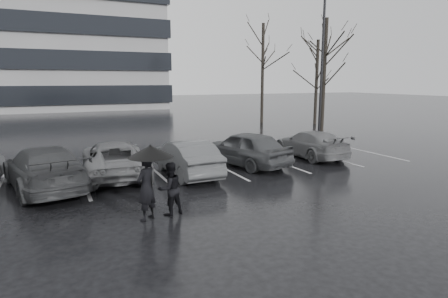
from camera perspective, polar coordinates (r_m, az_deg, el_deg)
name	(u,v)px	position (r m, az deg, el deg)	size (l,w,h in m)	color
ground	(235,183)	(13.70, 1.75, -5.22)	(160.00, 160.00, 0.00)	black
car_main	(245,148)	(16.41, 3.20, 0.13)	(1.81, 4.49, 1.53)	black
car_west_a	(187,158)	(14.78, -5.71, -1.31)	(1.48, 4.24, 1.40)	#2D2D30
car_west_b	(114,159)	(15.05, -16.39, -1.49)	(2.31, 5.00, 1.39)	#4A4A4C
car_west_c	(44,168)	(14.17, -25.73, -2.64)	(2.08, 5.13, 1.49)	black
car_east	(310,144)	(18.68, 12.98, 0.77)	(1.81, 4.46, 1.29)	#4A4A4C
pedestrian_left	(146,188)	(10.18, -11.78, -5.82)	(0.65, 0.42, 1.77)	black
pedestrian_right	(170,189)	(10.51, -8.25, -6.00)	(0.72, 0.56, 1.48)	black
umbrella	(151,151)	(9.99, -11.13, -0.37)	(1.20, 1.20, 2.04)	black
lamp_post	(321,75)	(23.96, 14.63, 10.92)	(0.48, 0.48, 8.82)	gray
stall_stripes	(192,170)	(15.63, -4.96, -3.28)	(19.72, 5.00, 0.00)	#ADADB0
tree_east	(324,76)	(28.20, 15.01, 10.70)	(0.26, 0.26, 8.00)	black
tree_ne	(316,83)	(32.88, 13.91, 9.79)	(0.26, 0.26, 7.00)	black
tree_north	(262,74)	(33.39, 5.89, 11.33)	(0.26, 0.26, 8.50)	black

